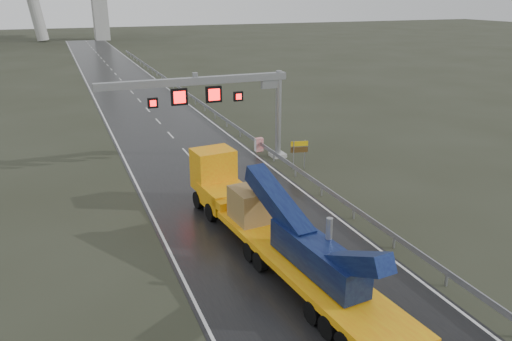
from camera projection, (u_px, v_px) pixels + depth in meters
name	position (u px, v px, depth m)	size (l,w,h in m)	color
ground	(301.00, 280.00, 23.98)	(400.00, 400.00, 0.00)	#292B1E
road	(148.00, 110.00, 58.93)	(11.00, 200.00, 0.02)	black
guardrail	(224.00, 118.00, 52.11)	(0.20, 140.00, 1.40)	gray
sign_gantry	(222.00, 95.00, 38.56)	(14.90, 1.20, 7.42)	#A9A9A5
heavy_haul_truck	(264.00, 219.00, 26.45)	(4.54, 19.24, 4.48)	yellow
exit_sign_pair	(299.00, 149.00, 38.56)	(1.34, 0.36, 2.32)	#94969C
striped_barrier	(259.00, 145.00, 43.37)	(0.71, 0.38, 1.20)	red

